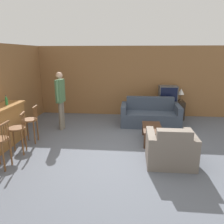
{
  "coord_description": "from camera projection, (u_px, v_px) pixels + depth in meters",
  "views": [
    {
      "loc": [
        0.35,
        -4.62,
        2.34
      ],
      "look_at": [
        -0.17,
        0.86,
        0.85
      ],
      "focal_mm": 35.0,
      "sensor_mm": 36.0,
      "label": 1
    }
  ],
  "objects": [
    {
      "name": "tv",
      "position": [
        168.0,
        93.0,
        7.87
      ],
      "size": [
        0.65,
        0.47,
        0.55
      ],
      "color": "#4C4C4C",
      "rests_on": "tv_unit"
    },
    {
      "name": "bar_chair_mid",
      "position": [
        18.0,
        131.0,
        5.14
      ],
      "size": [
        0.47,
        0.47,
        1.0
      ],
      "color": "brown",
      "rests_on": "ground_plane"
    },
    {
      "name": "bottle",
      "position": [
        6.0,
        100.0,
        5.61
      ],
      "size": [
        0.07,
        0.07,
        0.26
      ],
      "color": "#2D7F3D",
      "rests_on": "bar_counter"
    },
    {
      "name": "table_lamp",
      "position": [
        181.0,
        92.0,
        7.82
      ],
      "size": [
        0.23,
        0.23,
        0.45
      ],
      "color": "brown",
      "rests_on": "tv_unit"
    },
    {
      "name": "bar_chair_far",
      "position": [
        31.0,
        123.0,
        5.79
      ],
      "size": [
        0.43,
        0.43,
        1.0
      ],
      "color": "brown",
      "rests_on": "ground_plane"
    },
    {
      "name": "armchair_near",
      "position": [
        170.0,
        150.0,
        4.7
      ],
      "size": [
        1.01,
        0.87,
        0.88
      ],
      "color": "#70665B",
      "rests_on": "ground_plane"
    },
    {
      "name": "coffee_table",
      "position": [
        152.0,
        129.0,
        5.89
      ],
      "size": [
        0.5,
        1.02,
        0.42
      ],
      "color": "#472D1E",
      "rests_on": "ground_plane"
    },
    {
      "name": "couch_far",
      "position": [
        150.0,
        115.0,
        7.3
      ],
      "size": [
        1.92,
        0.92,
        0.9
      ],
      "color": "#384251",
      "rests_on": "ground_plane"
    },
    {
      "name": "tv_unit",
      "position": [
        167.0,
        110.0,
        8.03
      ],
      "size": [
        1.2,
        0.55,
        0.66
      ],
      "color": "#2D2319",
      "rests_on": "ground_plane"
    },
    {
      "name": "person_by_window",
      "position": [
        61.0,
        97.0,
        6.68
      ],
      "size": [
        0.2,
        0.51,
        1.79
      ],
      "color": "#756B5B",
      "rests_on": "ground_plane"
    },
    {
      "name": "wall_left",
      "position": [
        7.0,
        90.0,
        6.34
      ],
      "size": [
        0.08,
        8.7,
        2.6
      ],
      "color": "olive",
      "rests_on": "ground_plane"
    },
    {
      "name": "ground_plane",
      "position": [
        116.0,
        157.0,
        5.08
      ],
      "size": [
        24.0,
        24.0,
        0.0
      ],
      "primitive_type": "plane",
      "color": "#565B66"
    },
    {
      "name": "wall_back",
      "position": [
        123.0,
        81.0,
        8.3
      ],
      "size": [
        9.4,
        0.08,
        2.6
      ],
      "color": "olive",
      "rests_on": "ground_plane"
    },
    {
      "name": "bar_chair_near",
      "position": [
        0.0,
        143.0,
        4.46
      ],
      "size": [
        0.4,
        0.4,
        1.0
      ],
      "color": "brown",
      "rests_on": "ground_plane"
    }
  ]
}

